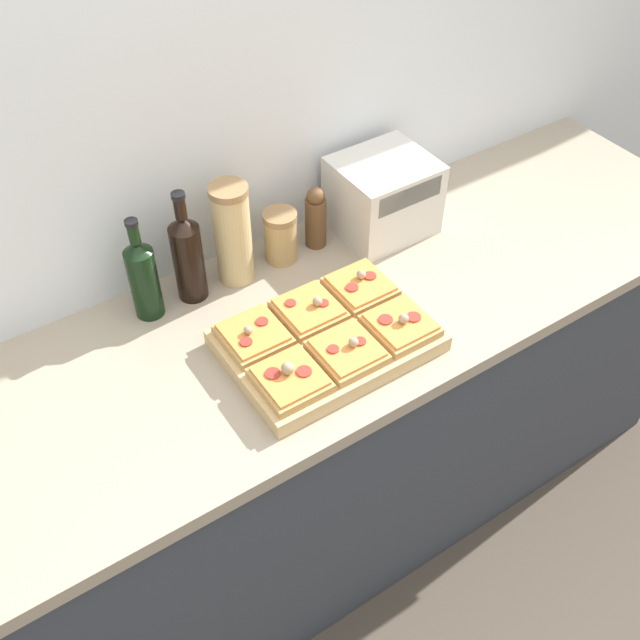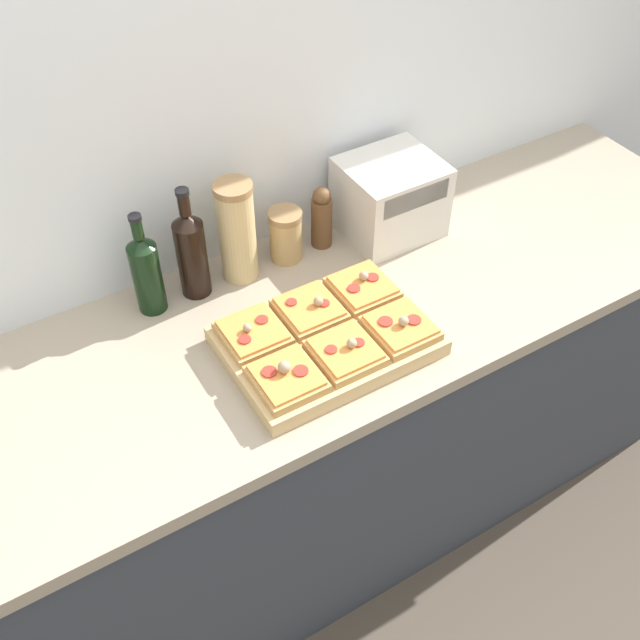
% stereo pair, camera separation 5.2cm
% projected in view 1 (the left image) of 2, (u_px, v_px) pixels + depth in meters
% --- Properties ---
extents(ground_plane, '(12.00, 12.00, 0.00)m').
position_uv_depth(ground_plane, '(345.00, 617.00, 2.22)').
color(ground_plane, '#4C4238').
extents(wall_back, '(6.00, 0.06, 2.50)m').
position_uv_depth(wall_back, '(192.00, 147.00, 1.74)').
color(wall_back, silver).
rests_on(wall_back, ground_plane).
extents(kitchen_counter, '(2.63, 0.67, 0.93)m').
position_uv_depth(kitchen_counter, '(283.00, 450.00, 2.08)').
color(kitchen_counter, '#333842').
rests_on(kitchen_counter, ground_plane).
extents(cutting_board, '(0.46, 0.33, 0.04)m').
position_uv_depth(cutting_board, '(327.00, 340.00, 1.71)').
color(cutting_board, tan).
rests_on(cutting_board, kitchen_counter).
extents(pizza_slice_back_left, '(0.14, 0.15, 0.05)m').
position_uv_depth(pizza_slice_back_left, '(253.00, 335.00, 1.67)').
color(pizza_slice_back_left, tan).
rests_on(pizza_slice_back_left, cutting_board).
extents(pizza_slice_back_center, '(0.14, 0.15, 0.05)m').
position_uv_depth(pizza_slice_back_center, '(309.00, 310.00, 1.73)').
color(pizza_slice_back_center, tan).
rests_on(pizza_slice_back_center, cutting_board).
extents(pizza_slice_back_right, '(0.14, 0.15, 0.05)m').
position_uv_depth(pizza_slice_back_right, '(360.00, 286.00, 1.78)').
color(pizza_slice_back_right, tan).
rests_on(pizza_slice_back_right, cutting_board).
extents(pizza_slice_front_left, '(0.14, 0.15, 0.06)m').
position_uv_depth(pizza_slice_front_left, '(290.00, 379.00, 1.58)').
color(pizza_slice_front_left, tan).
rests_on(pizza_slice_front_left, cutting_board).
extents(pizza_slice_front_center, '(0.14, 0.15, 0.05)m').
position_uv_depth(pizza_slice_front_center, '(347.00, 351.00, 1.63)').
color(pizza_slice_front_center, tan).
rests_on(pizza_slice_front_center, cutting_board).
extents(pizza_slice_front_right, '(0.14, 0.15, 0.05)m').
position_uv_depth(pizza_slice_front_right, '(400.00, 324.00, 1.69)').
color(pizza_slice_front_right, tan).
rests_on(pizza_slice_front_right, cutting_board).
extents(olive_oil_bottle, '(0.07, 0.07, 0.27)m').
position_uv_depth(olive_oil_bottle, '(143.00, 277.00, 1.72)').
color(olive_oil_bottle, black).
rests_on(olive_oil_bottle, kitchen_counter).
extents(wine_bottle, '(0.07, 0.07, 0.30)m').
position_uv_depth(wine_bottle, '(188.00, 256.00, 1.76)').
color(wine_bottle, black).
rests_on(wine_bottle, kitchen_counter).
extents(grain_jar_tall, '(0.09, 0.09, 0.27)m').
position_uv_depth(grain_jar_tall, '(233.00, 234.00, 1.80)').
color(grain_jar_tall, tan).
rests_on(grain_jar_tall, kitchen_counter).
extents(grain_jar_short, '(0.09, 0.09, 0.14)m').
position_uv_depth(grain_jar_short, '(281.00, 236.00, 1.90)').
color(grain_jar_short, tan).
rests_on(grain_jar_short, kitchen_counter).
extents(pepper_mill, '(0.06, 0.06, 0.18)m').
position_uv_depth(pepper_mill, '(316.00, 217.00, 1.93)').
color(pepper_mill, brown).
rests_on(pepper_mill, kitchen_counter).
extents(toaster_oven, '(0.27, 0.22, 0.20)m').
position_uv_depth(toaster_oven, '(383.00, 196.00, 1.97)').
color(toaster_oven, beige).
rests_on(toaster_oven, kitchen_counter).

